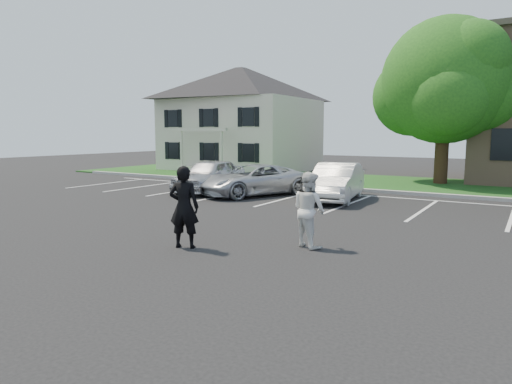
# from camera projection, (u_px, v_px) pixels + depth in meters

# --- Properties ---
(ground_plane) EXTENTS (90.00, 90.00, 0.00)m
(ground_plane) POSITION_uv_depth(u_px,v_px,m) (235.00, 247.00, 11.18)
(ground_plane) COLOR black
(ground_plane) RESTS_ON ground
(curb) EXTENTS (40.00, 0.30, 0.15)m
(curb) POSITION_uv_depth(u_px,v_px,m) (379.00, 191.00, 21.31)
(curb) COLOR gray
(curb) RESTS_ON ground
(grass_strip) EXTENTS (44.00, 8.00, 0.08)m
(grass_strip) POSITION_uv_depth(u_px,v_px,m) (401.00, 184.00, 24.69)
(grass_strip) COLOR #183F19
(grass_strip) RESTS_ON ground
(stall_lines) EXTENTS (34.00, 5.36, 0.01)m
(stall_lines) POSITION_uv_depth(u_px,v_px,m) (391.00, 204.00, 18.01)
(stall_lines) COLOR silver
(stall_lines) RESTS_ON ground
(house) EXTENTS (10.30, 9.22, 7.60)m
(house) POSITION_uv_depth(u_px,v_px,m) (241.00, 119.00, 34.31)
(house) COLOR beige
(house) RESTS_ON ground
(tree) EXTENTS (7.80, 7.20, 8.80)m
(tree) POSITION_uv_depth(u_px,v_px,m) (447.00, 84.00, 24.04)
(tree) COLOR black
(tree) RESTS_ON ground
(man_black_suit) EXTENTS (0.86, 0.73, 2.00)m
(man_black_suit) POSITION_uv_depth(u_px,v_px,m) (184.00, 207.00, 11.00)
(man_black_suit) COLOR black
(man_black_suit) RESTS_ON ground
(man_white_shirt) EXTENTS (1.12, 1.03, 1.85)m
(man_white_shirt) POSITION_uv_depth(u_px,v_px,m) (309.00, 210.00, 11.10)
(man_white_shirt) COLOR silver
(man_white_shirt) RESTS_ON ground
(car_silver_west) EXTENTS (2.28, 4.74, 1.56)m
(car_silver_west) POSITION_uv_depth(u_px,v_px,m) (210.00, 175.00, 21.56)
(car_silver_west) COLOR #BCBCC1
(car_silver_west) RESTS_ON ground
(car_silver_minivan) EXTENTS (4.23, 5.47, 1.38)m
(car_silver_minivan) POSITION_uv_depth(u_px,v_px,m) (253.00, 180.00, 20.36)
(car_silver_minivan) COLOR #B3B6BB
(car_silver_minivan) RESTS_ON ground
(car_white_sedan) EXTENTS (2.40, 4.85, 1.53)m
(car_white_sedan) POSITION_uv_depth(u_px,v_px,m) (336.00, 182.00, 18.90)
(car_white_sedan) COLOR silver
(car_white_sedan) RESTS_ON ground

